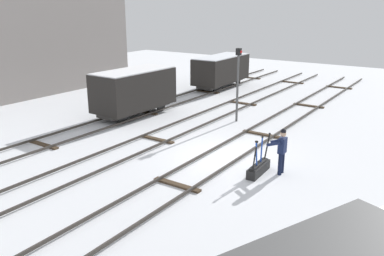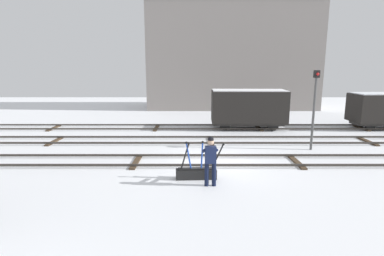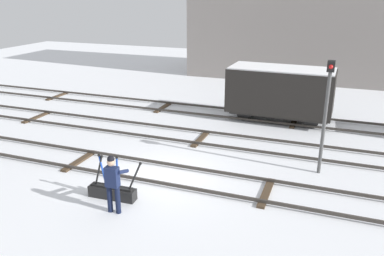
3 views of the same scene
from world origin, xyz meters
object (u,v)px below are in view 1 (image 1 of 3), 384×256
switch_lever_frame (259,167)px  freight_car_back_track (221,70)px  rail_worker (281,149)px  freight_car_mid_siding (134,90)px  signal_post (238,78)px

switch_lever_frame → freight_car_back_track: (13.48, 9.52, 1.15)m
switch_lever_frame → rail_worker: (0.48, -0.67, 0.76)m
freight_car_mid_siding → freight_car_back_track: freight_car_mid_siding is taller
rail_worker → freight_car_mid_siding: freight_car_mid_siding is taller
freight_car_mid_siding → freight_car_back_track: (9.83, -0.00, -0.11)m
signal_post → switch_lever_frame: bearing=-145.2°
switch_lever_frame → signal_post: bearing=32.1°
rail_worker → signal_post: signal_post is taller
rail_worker → freight_car_mid_siding: bearing=70.0°
signal_post → freight_car_mid_siding: signal_post is taller
switch_lever_frame → freight_car_back_track: freight_car_back_track is taller
freight_car_back_track → signal_post: bearing=-145.8°
rail_worker → switch_lever_frame: bearing=122.9°
rail_worker → signal_post: 7.34m
rail_worker → freight_car_back_track: bearing=35.4°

